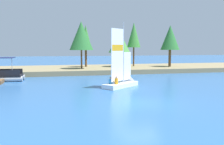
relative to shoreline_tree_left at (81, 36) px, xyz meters
The scene contains 8 objects.
ground_plane 22.60m from the shoreline_tree_left, 86.32° to the right, with size 200.00×200.00×0.00m, color #2D609E.
shore_bank 5.90m from the shoreline_tree_left, 59.90° to the left, with size 80.00×12.36×0.68m, color #897A56.
shoreline_tree_left is the anchor object (origin of this frame).
shoreline_tree_midleft 3.78m from the shoreline_tree_left, 72.18° to the left, with size 2.01×2.01×6.75m.
shoreline_tree_centre 7.12m from the shoreline_tree_left, 21.93° to the left, with size 3.56×3.56×5.70m.
shoreline_tree_midright 9.68m from the shoreline_tree_left, 18.69° to the left, with size 2.25×2.25×7.28m.
shoreline_tree_right 14.65m from the shoreline_tree_left, ahead, with size 3.08×3.08×6.75m.
sailboat 15.19m from the shoreline_tree_left, 79.80° to the right, with size 4.45×3.91×6.66m.
Camera 1 is at (-6.06, -16.49, 3.81)m, focal length 41.47 mm.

